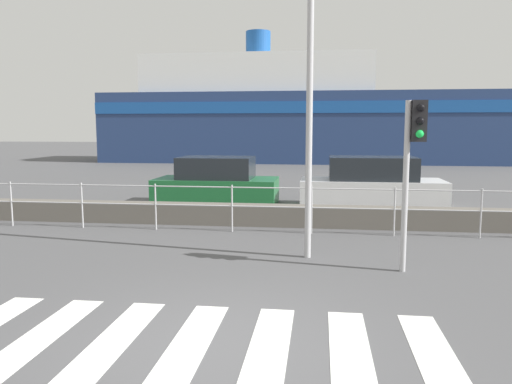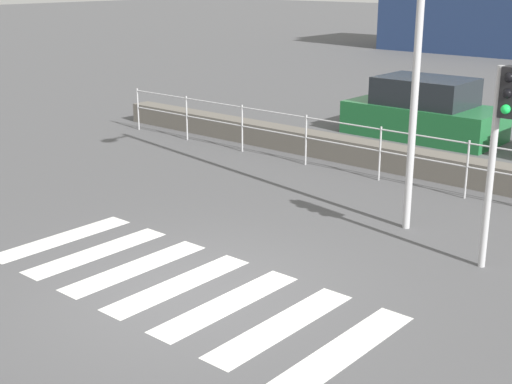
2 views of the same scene
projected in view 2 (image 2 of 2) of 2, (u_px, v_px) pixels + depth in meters
The scene contains 6 objects.
ground_plane at pixel (196, 291), 9.53m from camera, with size 160.00×160.00×0.00m, color #4C4C4F.
crosswalk at pixel (179, 284), 9.72m from camera, with size 5.85×2.40×0.01m.
seawall at pixel (441, 167), 14.57m from camera, with size 18.71×0.55×0.52m.
harbor_fence at pixel (422, 152), 13.79m from camera, with size 16.88×0.04×1.12m.
traffic_light_far at pixel (503, 123), 9.63m from camera, with size 0.34×0.32×2.90m.
parked_car_green at pixel (424, 112), 18.22m from camera, with size 3.88×1.88×1.53m.
Camera 2 is at (6.28, -6.07, 4.09)m, focal length 50.00 mm.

